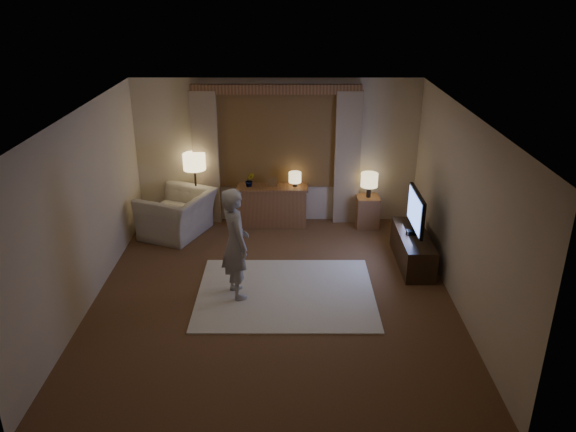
{
  "coord_description": "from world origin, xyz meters",
  "views": [
    {
      "loc": [
        0.22,
        -6.87,
        4.13
      ],
      "look_at": [
        0.2,
        0.6,
        0.97
      ],
      "focal_mm": 35.0,
      "sensor_mm": 36.0,
      "label": 1
    }
  ],
  "objects_px": {
    "sideboard": "(273,207)",
    "tv_stand": "(413,249)",
    "side_table": "(367,211)",
    "person": "(235,243)",
    "armchair": "(178,214)"
  },
  "relations": [
    {
      "from": "armchair",
      "to": "tv_stand",
      "type": "xyz_separation_m",
      "value": [
        3.86,
        -1.09,
        -0.13
      ]
    },
    {
      "from": "armchair",
      "to": "tv_stand",
      "type": "height_order",
      "value": "armchair"
    },
    {
      "from": "sideboard",
      "to": "tv_stand",
      "type": "relative_size",
      "value": 0.86
    },
    {
      "from": "side_table",
      "to": "tv_stand",
      "type": "height_order",
      "value": "side_table"
    },
    {
      "from": "armchair",
      "to": "side_table",
      "type": "relative_size",
      "value": 2.08
    },
    {
      "from": "side_table",
      "to": "tv_stand",
      "type": "relative_size",
      "value": 0.4
    },
    {
      "from": "sideboard",
      "to": "tv_stand",
      "type": "bearing_deg",
      "value": -34.04
    },
    {
      "from": "armchair",
      "to": "person",
      "type": "relative_size",
      "value": 0.73
    },
    {
      "from": "sideboard",
      "to": "person",
      "type": "relative_size",
      "value": 0.76
    },
    {
      "from": "sideboard",
      "to": "side_table",
      "type": "height_order",
      "value": "sideboard"
    },
    {
      "from": "side_table",
      "to": "tv_stand",
      "type": "distance_m",
      "value": 1.54
    },
    {
      "from": "sideboard",
      "to": "side_table",
      "type": "xyz_separation_m",
      "value": [
        1.71,
        -0.05,
        -0.07
      ]
    },
    {
      "from": "side_table",
      "to": "person",
      "type": "distance_m",
      "value": 3.29
    },
    {
      "from": "tv_stand",
      "to": "person",
      "type": "bearing_deg",
      "value": -159.77
    },
    {
      "from": "sideboard",
      "to": "person",
      "type": "height_order",
      "value": "person"
    }
  ]
}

